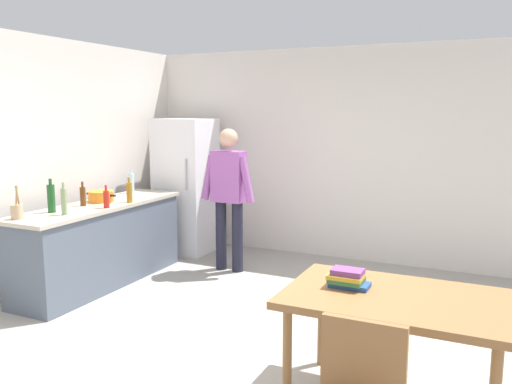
# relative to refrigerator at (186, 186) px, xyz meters

# --- Properties ---
(ground_plane) EXTENTS (14.00, 14.00, 0.00)m
(ground_plane) POSITION_rel_refrigerator_xyz_m (1.90, -2.40, -0.90)
(ground_plane) COLOR #9E998E
(wall_back) EXTENTS (6.40, 0.12, 2.70)m
(wall_back) POSITION_rel_refrigerator_xyz_m (1.90, 0.60, 0.45)
(wall_back) COLOR silver
(wall_back) RESTS_ON ground_plane
(wall_left) EXTENTS (0.12, 5.60, 2.70)m
(wall_left) POSITION_rel_refrigerator_xyz_m (-0.70, -2.20, 0.45)
(wall_left) COLOR silver
(wall_left) RESTS_ON ground_plane
(kitchen_counter) EXTENTS (0.64, 2.20, 0.90)m
(kitchen_counter) POSITION_rel_refrigerator_xyz_m (-0.10, -1.60, -0.45)
(kitchen_counter) COLOR #4C5666
(kitchen_counter) RESTS_ON ground_plane
(refrigerator) EXTENTS (0.70, 0.67, 1.80)m
(refrigerator) POSITION_rel_refrigerator_xyz_m (0.00, 0.00, 0.00)
(refrigerator) COLOR white
(refrigerator) RESTS_ON ground_plane
(person) EXTENTS (0.70, 0.22, 1.70)m
(person) POSITION_rel_refrigerator_xyz_m (0.95, -0.55, 0.08)
(person) COLOR #1E1E2D
(person) RESTS_ON ground_plane
(dining_table) EXTENTS (1.40, 0.90, 0.75)m
(dining_table) POSITION_rel_refrigerator_xyz_m (3.30, -2.70, -0.23)
(dining_table) COLOR olive
(dining_table) RESTS_ON ground_plane
(cooking_pot) EXTENTS (0.40, 0.28, 0.12)m
(cooking_pot) POSITION_rel_refrigerator_xyz_m (-0.18, -1.46, 0.06)
(cooking_pot) COLOR orange
(cooking_pot) RESTS_ON kitchen_counter
(utensil_jar) EXTENTS (0.11, 0.11, 0.32)m
(utensil_jar) POSITION_rel_refrigerator_xyz_m (-0.23, -2.55, 0.08)
(utensil_jar) COLOR tan
(utensil_jar) RESTS_ON kitchen_counter
(bottle_wine_green) EXTENTS (0.08, 0.08, 0.34)m
(bottle_wine_green) POSITION_rel_refrigerator_xyz_m (-0.19, -2.16, 0.15)
(bottle_wine_green) COLOR #1E5123
(bottle_wine_green) RESTS_ON kitchen_counter
(bottle_vinegar_tall) EXTENTS (0.06, 0.06, 0.32)m
(bottle_vinegar_tall) POSITION_rel_refrigerator_xyz_m (0.01, -2.20, 0.14)
(bottle_vinegar_tall) COLOR gray
(bottle_vinegar_tall) RESTS_ON kitchen_counter
(bottle_sauce_red) EXTENTS (0.06, 0.06, 0.24)m
(bottle_sauce_red) POSITION_rel_refrigerator_xyz_m (0.13, -1.74, 0.10)
(bottle_sauce_red) COLOR #B22319
(bottle_sauce_red) RESTS_ON kitchen_counter
(bottle_water_clear) EXTENTS (0.07, 0.07, 0.30)m
(bottle_water_clear) POSITION_rel_refrigerator_xyz_m (-0.27, -0.82, 0.13)
(bottle_water_clear) COLOR silver
(bottle_water_clear) RESTS_ON kitchen_counter
(bottle_oil_amber) EXTENTS (0.06, 0.06, 0.28)m
(bottle_oil_amber) POSITION_rel_refrigerator_xyz_m (0.14, -1.37, 0.12)
(bottle_oil_amber) COLOR #996619
(bottle_oil_amber) RESTS_ON kitchen_counter
(bottle_beer_brown) EXTENTS (0.06, 0.06, 0.26)m
(bottle_beer_brown) POSITION_rel_refrigerator_xyz_m (-0.18, -1.75, 0.11)
(bottle_beer_brown) COLOR #5B3314
(bottle_beer_brown) RESTS_ON kitchen_counter
(book_stack) EXTENTS (0.26, 0.19, 0.12)m
(book_stack) POSITION_rel_refrigerator_xyz_m (2.98, -2.68, -0.09)
(book_stack) COLOR #284C8E
(book_stack) RESTS_ON dining_table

